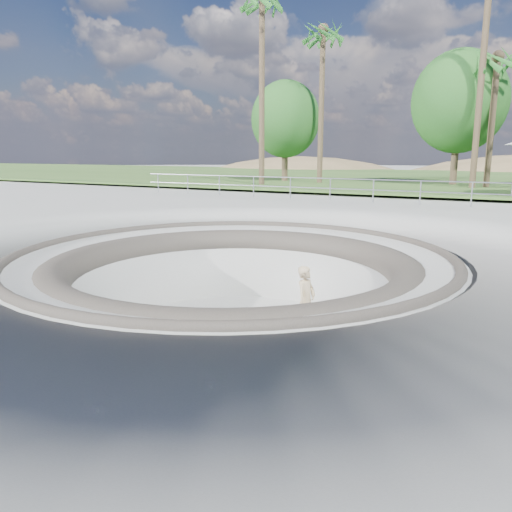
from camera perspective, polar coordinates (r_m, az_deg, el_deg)
ground at (r=11.70m, az=-2.74°, el=0.21°), size 180.00×180.00×0.00m
skate_bowl at (r=12.19m, az=-2.66°, el=-8.24°), size 14.00×14.00×4.10m
grass_strip at (r=44.25m, az=20.91°, el=8.27°), size 180.00×36.00×0.12m
distant_hills at (r=67.65m, az=26.34°, el=2.60°), size 103.20×45.00×28.60m
safety_railing at (r=22.65m, az=13.26°, el=7.29°), size 25.00×0.06×1.03m
skateboard at (r=11.75m, az=5.62°, el=-9.14°), size 0.76×0.34×0.08m
skater at (r=11.47m, az=5.71°, el=-5.23°), size 0.47×0.65×1.65m
palm_a at (r=33.93m, az=0.69°, el=26.45°), size 2.60×2.60×12.32m
palm_b at (r=35.95m, az=7.67°, el=23.36°), size 2.60×2.60×10.88m
palm_d at (r=33.69m, az=25.86°, el=19.09°), size 2.60×2.60×8.35m
bushy_tree_left at (r=37.35m, az=3.37°, el=15.32°), size 5.03×4.57×7.25m
bushy_tree_mid at (r=35.57m, az=22.20°, el=16.00°), size 5.93×5.39×8.55m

